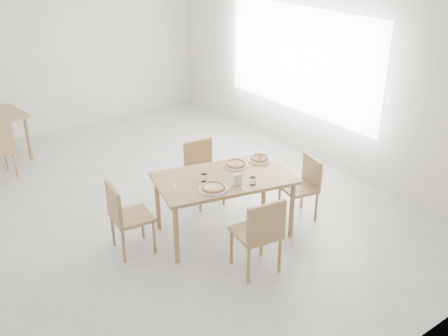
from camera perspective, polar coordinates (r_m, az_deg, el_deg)
room at (r=8.21m, az=8.20°, el=11.58°), size 7.28×7.00×7.00m
main_table at (r=6.07m, az=-0.00°, el=-1.64°), size 1.73×1.24×0.75m
chair_south at (r=5.47m, az=3.94°, el=-6.86°), size 0.51×0.51×0.89m
chair_north at (r=6.89m, az=-2.39°, el=0.06°), size 0.45×0.45×0.84m
chair_west at (r=5.91m, az=-10.77°, el=-4.93°), size 0.47×0.47×0.85m
chair_east at (r=6.60m, az=8.72°, el=-1.63°), size 0.47×0.47×0.80m
plate_margherita at (r=6.30m, az=1.30°, el=0.30°), size 0.29×0.29×0.02m
plate_mushroom at (r=5.75m, az=-1.17°, el=-2.30°), size 0.33×0.33×0.02m
plate_pepperoni at (r=6.46m, az=3.87°, el=0.92°), size 0.29×0.29×0.02m
pizza_margherita at (r=6.29m, az=1.30°, el=0.48°), size 0.27×0.27×0.03m
pizza_mushroom at (r=5.74m, az=-1.17°, el=-2.09°), size 0.36×0.36×0.03m
pizza_pepperoni at (r=6.45m, az=3.88°, el=1.11°), size 0.24×0.24×0.03m
tumbler_a at (r=5.85m, az=3.14°, el=-1.42°), size 0.07×0.07×0.09m
tumbler_b at (r=5.92m, az=-2.19°, el=-1.06°), size 0.07×0.07×0.09m
napkin_holder at (r=5.82m, az=1.43°, el=-1.31°), size 0.12×0.07×0.14m
fork_a at (r=5.84m, az=-5.36°, el=-2.01°), size 0.13×0.16×0.01m
fork_b at (r=5.79m, az=2.05°, el=-2.15°), size 0.03×0.20×0.01m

